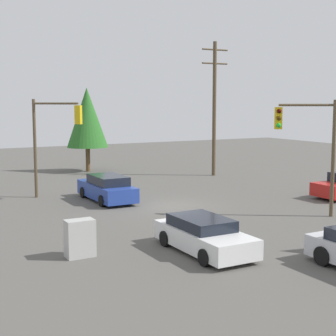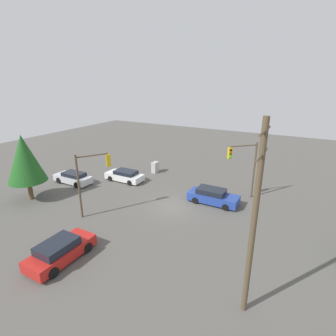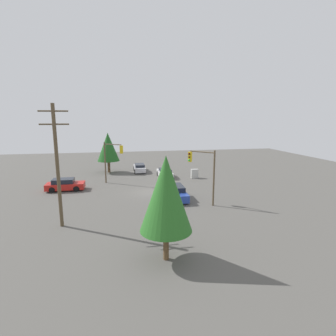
# 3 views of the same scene
# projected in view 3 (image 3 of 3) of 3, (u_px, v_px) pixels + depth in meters

# --- Properties ---
(ground_plane) EXTENTS (80.00, 80.00, 0.00)m
(ground_plane) POSITION_uv_depth(u_px,v_px,m) (152.00, 192.00, 31.60)
(ground_plane) COLOR #54514C
(sedan_blue) EXTENTS (1.93, 4.78, 1.47)m
(sedan_blue) POSITION_uv_depth(u_px,v_px,m) (176.00, 193.00, 29.04)
(sedan_blue) COLOR #233D93
(sedan_blue) RESTS_ON ground_plane
(sedan_red) EXTENTS (4.54, 2.03, 1.48)m
(sedan_red) POSITION_uv_depth(u_px,v_px,m) (65.00, 185.00, 32.41)
(sedan_red) COLOR red
(sedan_red) RESTS_ON ground_plane
(sedan_white) EXTENTS (1.98, 4.52, 1.28)m
(sedan_white) POSITION_uv_depth(u_px,v_px,m) (165.00, 173.00, 39.82)
(sedan_white) COLOR silver
(sedan_white) RESTS_ON ground_plane
(sedan_silver) EXTENTS (1.86, 4.57, 1.33)m
(sedan_silver) POSITION_uv_depth(u_px,v_px,m) (140.00, 168.00, 43.72)
(sedan_silver) COLOR silver
(sedan_silver) RESTS_ON ground_plane
(traffic_signal_main) EXTENTS (2.29, 2.31, 5.69)m
(traffic_signal_main) POSITION_uv_depth(u_px,v_px,m) (203.00, 167.00, 26.80)
(traffic_signal_main) COLOR brown
(traffic_signal_main) RESTS_ON ground_plane
(traffic_signal_cross) EXTENTS (2.54, 1.73, 5.62)m
(traffic_signal_cross) POSITION_uv_depth(u_px,v_px,m) (112.00, 156.00, 35.27)
(traffic_signal_cross) COLOR brown
(traffic_signal_cross) RESTS_ON ground_plane
(utility_pole_tall) EXTENTS (2.20, 0.28, 9.96)m
(utility_pole_tall) POSITION_uv_depth(u_px,v_px,m) (57.00, 164.00, 20.79)
(utility_pole_tall) COLOR brown
(utility_pole_tall) RESTS_ON ground_plane
(electrical_cabinet) EXTENTS (1.02, 0.60, 1.36)m
(electrical_cabinet) POSITION_uv_depth(u_px,v_px,m) (194.00, 174.00, 39.03)
(electrical_cabinet) COLOR #B2B2AD
(electrical_cabinet) RESTS_ON ground_plane
(tree_corner) EXTENTS (3.26, 3.26, 6.67)m
(tree_corner) POSITION_uv_depth(u_px,v_px,m) (166.00, 194.00, 15.86)
(tree_corner) COLOR brown
(tree_corner) RESTS_ON ground_plane
(tree_far) EXTENTS (3.55, 3.55, 6.50)m
(tree_far) POSITION_uv_depth(u_px,v_px,m) (108.00, 147.00, 42.53)
(tree_far) COLOR brown
(tree_far) RESTS_ON ground_plane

